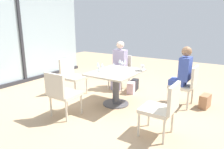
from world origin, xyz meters
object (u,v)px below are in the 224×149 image
(chair_front_right, at_px, (186,83))
(chair_front_left, at_px, (163,106))
(chair_far_right, at_px, (121,70))
(wine_glass_0, at_px, (98,64))
(dining_table_main, at_px, (116,80))
(wine_glass_2, at_px, (125,62))
(person_far_right, at_px, (119,63))
(chair_far_left, at_px, (62,92))
(cell_phone_on_table, at_px, (139,71))
(wine_glass_5, at_px, (120,61))
(chair_near_window, at_px, (72,74))
(coffee_cup, at_px, (142,67))
(handbag_2, at_px, (134,85))
(handbag_1, at_px, (205,101))
(person_front_right, at_px, (182,73))
(wine_glass_3, at_px, (99,68))
(handbag_0, at_px, (131,87))
(wine_glass_1, at_px, (102,65))
(wine_glass_4, at_px, (114,65))
(wine_glass_6, at_px, (122,62))

(chair_front_right, height_order, chair_front_left, same)
(chair_far_right, bearing_deg, wine_glass_0, -174.34)
(dining_table_main, distance_m, wine_glass_0, 0.52)
(wine_glass_2, bearing_deg, person_far_right, 42.11)
(chair_far_left, xyz_separation_m, cell_phone_on_table, (1.36, -0.89, 0.24))
(person_far_right, relative_size, wine_glass_5, 6.81)
(chair_near_window, height_order, coffee_cup, chair_near_window)
(wine_glass_5, height_order, handbag_2, wine_glass_5)
(person_far_right, bearing_deg, cell_phone_on_table, -127.08)
(handbag_1, bearing_deg, chair_front_left, 175.41)
(person_front_right, distance_m, wine_glass_3, 1.73)
(dining_table_main, xyz_separation_m, chair_front_left, (-0.71, -1.28, -0.04))
(chair_far_left, xyz_separation_m, wine_glass_3, (0.64, -0.38, 0.37))
(wine_glass_5, bearing_deg, handbag_2, -6.89)
(chair_front_left, xyz_separation_m, person_far_right, (1.67, 1.78, 0.20))
(chair_front_left, height_order, person_front_right, person_front_right)
(chair_front_right, height_order, handbag_0, chair_front_right)
(wine_glass_1, bearing_deg, chair_far_right, 11.64)
(wine_glass_4, xyz_separation_m, handbag_0, (0.86, 0.01, -0.72))
(chair_near_window, bearing_deg, wine_glass_0, -97.09)
(person_far_right, bearing_deg, coffee_cup, -117.54)
(chair_far_left, xyz_separation_m, wine_glass_2, (1.52, -0.46, 0.37))
(wine_glass_3, bearing_deg, chair_front_right, -50.84)
(wine_glass_4, bearing_deg, wine_glass_5, 15.32)
(person_far_right, bearing_deg, chair_front_right, -97.95)
(chair_front_right, height_order, chair_far_left, same)
(coffee_cup, bearing_deg, wine_glass_6, 110.40)
(chair_front_right, bearing_deg, wine_glass_6, 105.24)
(handbag_2, bearing_deg, person_far_right, 95.54)
(person_far_right, height_order, person_front_right, same)
(chair_front_left, relative_size, wine_glass_3, 4.70)
(wine_glass_4, height_order, handbag_2, wine_glass_4)
(chair_near_window, xyz_separation_m, person_far_right, (0.96, -0.77, 0.20))
(chair_far_left, bearing_deg, cell_phone_on_table, -33.22)
(chair_front_left, xyz_separation_m, coffee_cup, (1.22, 0.91, 0.28))
(wine_glass_3, height_order, cell_phone_on_table, wine_glass_3)
(wine_glass_2, distance_m, wine_glass_3, 0.88)
(chair_far_left, distance_m, handbag_2, 2.21)
(chair_front_left, height_order, wine_glass_3, wine_glass_3)
(wine_glass_1, height_order, wine_glass_6, same)
(chair_front_right, relative_size, wine_glass_5, 4.70)
(person_far_right, bearing_deg, chair_far_right, 0.00)
(chair_near_window, height_order, wine_glass_1, wine_glass_1)
(cell_phone_on_table, height_order, handbag_0, cell_phone_on_table)
(chair_far_right, bearing_deg, chair_near_window, 144.18)
(wine_glass_6, xyz_separation_m, handbag_2, (0.73, 0.04, -0.72))
(wine_glass_4, relative_size, coffee_cup, 2.06)
(wine_glass_6, bearing_deg, wine_glass_5, 49.89)
(wine_glass_2, bearing_deg, person_front_right, -77.94)
(chair_near_window, height_order, wine_glass_2, wine_glass_2)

